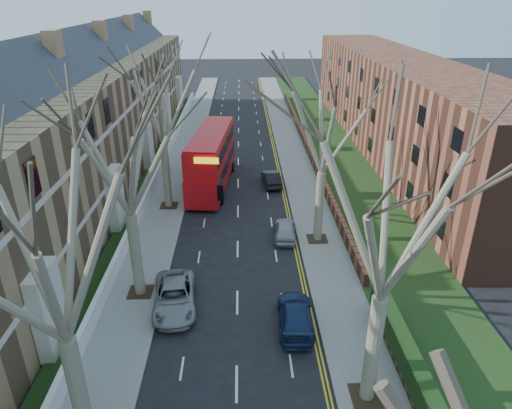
{
  "coord_description": "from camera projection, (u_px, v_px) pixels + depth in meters",
  "views": [
    {
      "loc": [
        0.39,
        -6.37,
        16.19
      ],
      "look_at": [
        1.27,
        20.81,
        3.47
      ],
      "focal_mm": 32.0,
      "sensor_mm": 36.0,
      "label": 1
    }
  ],
  "objects": [
    {
      "name": "pavement_left",
      "position": [
        181.0,
        162.0,
        47.72
      ],
      "size": [
        3.0,
        102.0,
        0.12
      ],
      "primitive_type": "cube",
      "color": "slate",
      "rests_on": "ground"
    },
    {
      "name": "pavement_right",
      "position": [
        295.0,
        160.0,
        48.07
      ],
      "size": [
        3.0,
        102.0,
        0.12
      ],
      "primitive_type": "cube",
      "color": "slate",
      "rests_on": "ground"
    },
    {
      "name": "terrace_left",
      "position": [
        73.0,
        133.0,
        37.93
      ],
      "size": [
        9.7,
        78.0,
        13.6
      ],
      "color": "#93714A",
      "rests_on": "ground"
    },
    {
      "name": "flats_right",
      "position": [
        397.0,
        104.0,
        49.95
      ],
      "size": [
        13.97,
        54.0,
        10.0
      ],
      "color": "brown",
      "rests_on": "ground"
    },
    {
      "name": "front_wall_left",
      "position": [
        151.0,
        186.0,
        40.19
      ],
      "size": [
        0.3,
        78.0,
        1.0
      ],
      "color": "white",
      "rests_on": "ground"
    },
    {
      "name": "grass_verge_right",
      "position": [
        338.0,
        159.0,
        48.17
      ],
      "size": [
        6.0,
        102.0,
        0.06
      ],
      "color": "#1C3413",
      "rests_on": "ground"
    },
    {
      "name": "tree_left_mid",
      "position": [
        43.0,
        233.0,
        13.83
      ],
      "size": [
        10.5,
        10.5,
        14.71
      ],
      "color": "#706450",
      "rests_on": "ground"
    },
    {
      "name": "tree_left_far",
      "position": [
        121.0,
        143.0,
        23.02
      ],
      "size": [
        10.15,
        10.15,
        14.22
      ],
      "color": "#706450",
      "rests_on": "ground"
    },
    {
      "name": "tree_left_dist",
      "position": [
        159.0,
        90.0,
        33.75
      ],
      "size": [
        10.5,
        10.5,
        14.71
      ],
      "color": "#706450",
      "rests_on": "ground"
    },
    {
      "name": "tree_right_mid",
      "position": [
        394.0,
        200.0,
        15.98
      ],
      "size": [
        10.5,
        10.5,
        14.71
      ],
      "color": "#706450",
      "rests_on": "ground"
    },
    {
      "name": "tree_right_far",
      "position": [
        325.0,
        113.0,
        28.78
      ],
      "size": [
        10.15,
        10.15,
        14.22
      ],
      "color": "#706450",
      "rests_on": "ground"
    },
    {
      "name": "double_decker_bus",
      "position": [
        212.0,
        160.0,
        40.92
      ],
      "size": [
        3.96,
        12.21,
        4.98
      ],
      "rotation": [
        0.0,
        0.0,
        3.04
      ],
      "color": "red",
      "rests_on": "ground"
    },
    {
      "name": "car_left_far",
      "position": [
        175.0,
        297.0,
        25.52
      ],
      "size": [
        2.8,
        5.21,
        1.39
      ],
      "primitive_type": "imported",
      "rotation": [
        0.0,
        0.0,
        0.1
      ],
      "color": "gray",
      "rests_on": "ground"
    },
    {
      "name": "car_right_near",
      "position": [
        295.0,
        315.0,
        24.13
      ],
      "size": [
        2.03,
        4.57,
        1.3
      ],
      "primitive_type": "imported",
      "rotation": [
        0.0,
        0.0,
        3.09
      ],
      "color": "navy",
      "rests_on": "ground"
    },
    {
      "name": "car_right_mid",
      "position": [
        285.0,
        229.0,
        32.87
      ],
      "size": [
        1.8,
        3.85,
        1.27
      ],
      "primitive_type": "imported",
      "rotation": [
        0.0,
        0.0,
        3.06
      ],
      "color": "#9EA0A7",
      "rests_on": "ground"
    },
    {
      "name": "car_right_far",
      "position": [
        271.0,
        178.0,
        41.81
      ],
      "size": [
        1.78,
        4.08,
        1.3
      ],
      "primitive_type": "imported",
      "rotation": [
        0.0,
        0.0,
        3.25
      ],
      "color": "black",
      "rests_on": "ground"
    }
  ]
}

